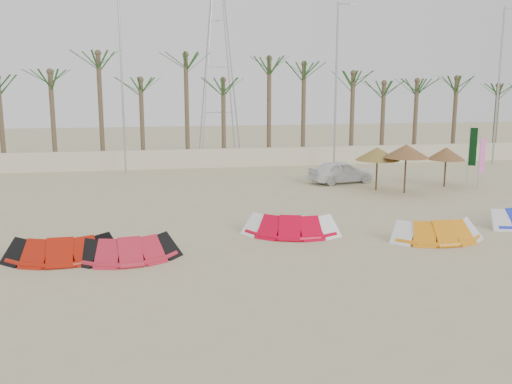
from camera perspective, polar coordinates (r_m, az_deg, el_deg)
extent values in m
plane|color=#BCB287|center=(18.72, 3.31, -7.37)|extent=(120.00, 120.00, 0.00)
cube|color=beige|center=(39.83, -4.13, 3.40)|extent=(60.00, 0.30, 1.30)
cylinder|color=brown|center=(42.00, -23.89, 6.45)|extent=(0.32, 0.32, 6.50)
ellipsoid|color=#194719|center=(41.92, -24.24, 10.87)|extent=(4.00, 4.00, 2.40)
cylinder|color=brown|center=(40.85, -10.04, 7.11)|extent=(0.32, 0.32, 6.50)
ellipsoid|color=#194719|center=(40.77, -10.19, 11.67)|extent=(4.00, 4.00, 2.40)
cylinder|color=brown|center=(42.11, 3.81, 7.37)|extent=(0.32, 0.32, 6.50)
ellipsoid|color=#194719|center=(42.03, 3.87, 11.79)|extent=(4.00, 4.00, 2.40)
cylinder|color=brown|center=(45.58, 16.20, 7.23)|extent=(0.32, 0.32, 6.50)
ellipsoid|color=#194719|center=(45.51, 16.42, 11.32)|extent=(4.00, 4.00, 2.40)
cylinder|color=#A5A8AD|center=(37.31, -13.23, 10.10)|extent=(0.14, 0.14, 11.00)
cylinder|color=#A5A8AD|center=(39.22, 8.00, 10.31)|extent=(0.14, 0.14, 11.00)
cylinder|color=#A5A8AD|center=(39.69, 8.93, 18.11)|extent=(1.00, 0.08, 0.08)
cube|color=#A5A8AD|center=(39.85, 9.65, 17.99)|extent=(0.35, 0.14, 0.10)
cylinder|color=#A5A8AD|center=(44.45, 23.07, 9.62)|extent=(0.14, 0.14, 11.00)
cylinder|color=#A5A8AD|center=(45.00, 24.16, 16.45)|extent=(1.00, 0.08, 0.08)
cylinder|color=#A41607|center=(20.28, -18.79, -6.20)|extent=(3.41, 0.33, 0.20)
cube|color=black|center=(20.63, -23.01, -5.78)|extent=(0.64, 1.12, 0.40)
cube|color=black|center=(20.16, -14.45, -5.62)|extent=(0.64, 1.12, 0.40)
cylinder|color=red|center=(19.66, -12.59, -6.41)|extent=(3.08, 0.65, 0.20)
cube|color=black|center=(19.83, -16.62, -6.01)|extent=(0.76, 1.18, 0.40)
cube|color=black|center=(19.70, -8.54, -5.78)|extent=(0.76, 1.18, 0.40)
cylinder|color=red|center=(22.30, 3.49, -4.08)|extent=(3.29, 1.20, 0.20)
cube|color=white|center=(22.05, -0.42, -3.83)|extent=(0.90, 1.23, 0.40)
cube|color=white|center=(22.76, 7.16, -3.45)|extent=(0.90, 1.23, 0.40)
cylinder|color=orange|center=(22.51, 17.69, -4.45)|extent=(3.21, 0.23, 0.20)
cube|color=silver|center=(21.93, 14.24, -4.26)|extent=(0.61, 1.11, 0.40)
cube|color=silver|center=(23.26, 20.74, -3.78)|extent=(0.61, 1.11, 0.40)
cube|color=silver|center=(25.55, 22.18, -2.59)|extent=(1.03, 1.25, 0.40)
cylinder|color=#4C331E|center=(31.46, 14.71, 2.16)|extent=(0.10, 0.10, 2.52)
cone|color=brown|center=(31.33, 14.80, 3.99)|extent=(2.44, 2.44, 0.70)
cylinder|color=#4C331E|center=(31.94, 11.98, 2.19)|extent=(0.10, 0.10, 2.28)
cone|color=olive|center=(31.82, 12.05, 3.77)|extent=(2.43, 2.43, 0.70)
cylinder|color=#4C331E|center=(34.06, 18.40, 2.30)|extent=(0.10, 0.10, 2.16)
cone|color=brown|center=(33.95, 18.49, 3.68)|extent=(2.10, 2.10, 0.70)
cylinder|color=#A5A8AD|center=(34.10, 21.42, 2.81)|extent=(0.04, 0.04, 2.98)
cube|color=#FF65D1|center=(34.17, 21.78, 3.41)|extent=(0.41, 0.14, 1.94)
cylinder|color=#A5A8AD|center=(35.88, 20.49, 3.61)|extent=(0.04, 0.04, 3.44)
cube|color=black|center=(35.94, 20.84, 4.26)|extent=(0.39, 0.19, 2.23)
imported|color=white|center=(34.02, 8.50, 2.02)|extent=(4.13, 2.35, 1.32)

